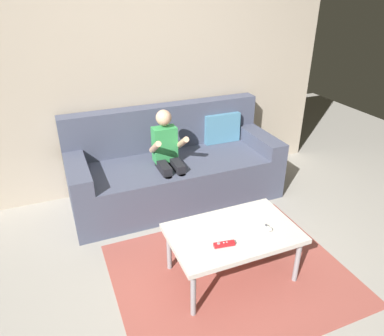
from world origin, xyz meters
name	(u,v)px	position (x,y,z in m)	size (l,w,h in m)	color
ground_plane	(220,310)	(0.00, 0.00, 0.00)	(8.06, 8.06, 0.00)	#9E998E
wall_back	(135,64)	(0.00, 1.87, 1.25)	(4.03, 0.05, 2.50)	#B2A38E
couch	(175,168)	(0.22, 1.48, 0.30)	(1.98, 0.80, 0.87)	#474C60
person_seated_on_couch	(168,155)	(0.10, 1.30, 0.54)	(0.30, 0.37, 0.94)	black
coffee_table	(233,235)	(0.22, 0.27, 0.35)	(0.89, 0.56, 0.39)	beige
area_rug	(231,273)	(0.22, 0.27, 0.00)	(1.66, 1.36, 0.01)	#9E4C42
game_remote_red_near_edge	(224,244)	(0.09, 0.16, 0.40)	(0.14, 0.06, 0.03)	red
nunchuk_white	(266,228)	(0.43, 0.19, 0.41)	(0.10, 0.09, 0.05)	white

